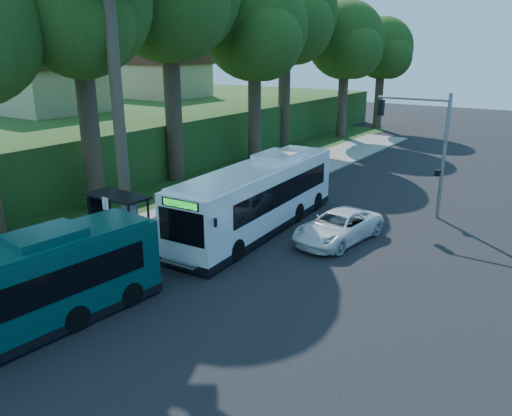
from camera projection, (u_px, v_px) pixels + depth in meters
The scene contains 15 objects.
ground at pixel (273, 256), 23.32m from camera, with size 140.00×140.00×0.00m, color black.
sidewalk at pixel (160, 225), 27.21m from camera, with size 4.50×70.00×0.12m, color gray.
red_curb at pixel (134, 259), 22.83m from camera, with size 0.25×30.00×0.13m, color maroon.
grass_verge at pixel (152, 190), 34.22m from camera, with size 8.00×70.00×0.06m, color #234719.
bus_shelter at pixel (117, 208), 24.41m from camera, with size 3.20×1.51×2.55m.
stop_sign_pole at pixel (107, 222), 21.64m from camera, with size 0.35×0.06×3.17m.
traffic_signal_pole at pixel (427, 139), 27.83m from camera, with size 4.10×0.30×7.00m.
hillside_backdrop at pixel (128, 122), 48.56m from camera, with size 24.00×60.00×8.80m.
tree_0 at pixel (79, 10), 26.54m from camera, with size 8.40×8.00×15.70m.
tree_2 at pixel (255, 32), 39.10m from camera, with size 8.82×8.40×15.12m.
tree_3 at pixel (286, 18), 46.00m from camera, with size 10.08×9.60×17.28m.
tree_4 at pixel (346, 44), 51.66m from camera, with size 8.40×8.00×14.14m.
tree_5 at pixel (383, 51), 57.67m from camera, with size 7.35×7.00×12.86m.
white_bus at pixel (259, 196), 26.28m from camera, with size 3.53×12.93×3.81m.
pickup at pixel (338, 227), 24.95m from camera, with size 2.50×5.41×1.50m, color white.
Camera 1 is at (11.44, -18.26, 9.23)m, focal length 35.00 mm.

